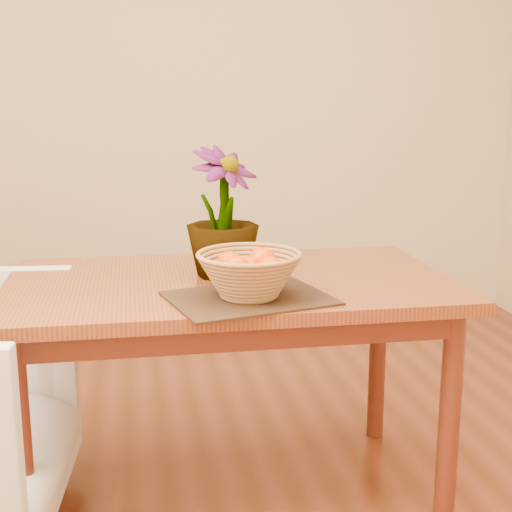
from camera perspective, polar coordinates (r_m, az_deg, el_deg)
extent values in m
cube|color=beige|center=(4.13, -5.96, 13.01)|extent=(4.00, 0.02, 2.70)
cube|color=brown|center=(2.27, -2.12, -2.33)|extent=(1.40, 0.80, 0.04)
cube|color=#511E13|center=(2.29, -2.10, -3.78)|extent=(1.28, 0.68, 0.08)
cylinder|color=#511E13|center=(2.11, -18.29, -15.10)|extent=(0.06, 0.06, 0.71)
cylinder|color=#511E13|center=(2.28, 15.19, -12.78)|extent=(0.06, 0.06, 0.71)
cylinder|color=#511E13|center=(2.69, -16.37, -8.82)|extent=(0.06, 0.06, 0.71)
cylinder|color=#511E13|center=(2.82, 9.71, -7.46)|extent=(0.06, 0.06, 0.71)
cube|color=#331C12|center=(2.04, -0.55, -3.39)|extent=(0.51, 0.43, 0.01)
cylinder|color=#A46E44|center=(2.03, -0.55, -3.19)|extent=(0.15, 0.15, 0.01)
sphere|color=#E45003|center=(2.01, -0.55, -0.97)|extent=(0.07, 0.07, 0.07)
sphere|color=#E45003|center=(2.07, 0.46, -0.40)|extent=(0.08, 0.08, 0.08)
sphere|color=#E45003|center=(2.05, -2.15, -0.63)|extent=(0.07, 0.07, 0.07)
sphere|color=#E45003|center=(1.96, -1.63, -1.15)|extent=(0.08, 0.08, 0.08)
sphere|color=#E45003|center=(1.98, 1.10, -1.11)|extent=(0.07, 0.07, 0.07)
imported|color=#224F16|center=(2.27, -2.69, 3.51)|extent=(0.33, 0.33, 0.41)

